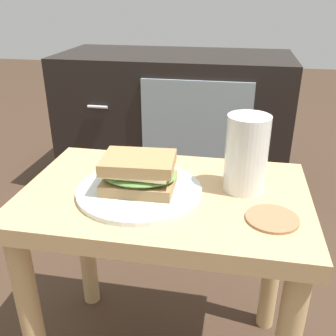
% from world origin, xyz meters
% --- Properties ---
extents(side_table, '(0.56, 0.36, 0.46)m').
position_xyz_m(side_table, '(0.00, 0.00, 0.37)').
color(side_table, tan).
rests_on(side_table, ground).
extents(tv_cabinet, '(0.96, 0.46, 0.58)m').
position_xyz_m(tv_cabinet, '(-0.14, 0.95, 0.29)').
color(tv_cabinet, black).
rests_on(tv_cabinet, ground).
extents(plate, '(0.24, 0.24, 0.01)m').
position_xyz_m(plate, '(-0.05, -0.02, 0.47)').
color(plate, silver).
rests_on(plate, side_table).
extents(sandwich_front, '(0.15, 0.11, 0.07)m').
position_xyz_m(sandwich_front, '(-0.05, -0.02, 0.50)').
color(sandwich_front, '#9E7A4C').
rests_on(sandwich_front, plate).
extents(beer_glass, '(0.08, 0.08, 0.15)m').
position_xyz_m(beer_glass, '(0.15, 0.04, 0.53)').
color(beer_glass, silver).
rests_on(beer_glass, side_table).
extents(coaster, '(0.09, 0.09, 0.01)m').
position_xyz_m(coaster, '(0.20, -0.07, 0.46)').
color(coaster, '#996B47').
rests_on(coaster, side_table).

